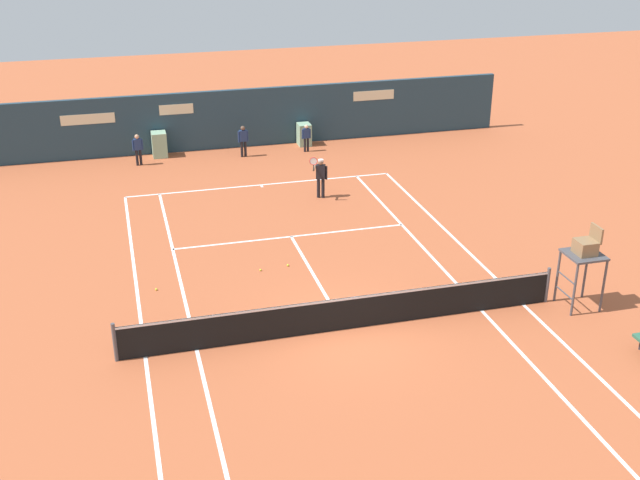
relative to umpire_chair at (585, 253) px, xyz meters
name	(u,v)px	position (x,y,z in m)	size (l,w,h in m)	color
ground_plane	(339,319)	(-6.74, 1.04, -1.64)	(80.00, 80.00, 0.01)	#B25633
tennis_net	(346,312)	(-6.74, 0.46, -1.13)	(12.10, 0.10, 1.07)	#4C4C51
sponsor_back_wall	(237,119)	(-6.78, 17.43, -0.37)	(25.00, 1.02, 2.64)	#233D4C
umpire_chair	(585,253)	(0.00, 0.00, 0.00)	(1.00, 1.00, 2.44)	#47474C
player_on_baseline	(320,175)	(-4.82, 10.17, -0.71)	(0.77, 0.63, 1.78)	black
ball_kid_centre_post	(306,136)	(-3.92, 15.93, -0.93)	(0.41, 0.17, 1.24)	black
ball_kid_right_post	(138,148)	(-11.28, 15.93, -0.86)	(0.45, 0.20, 1.35)	black
ball_kid_left_post	(243,139)	(-6.77, 15.93, -0.84)	(0.46, 0.19, 1.39)	black
tennis_ball_near_service_line	(261,270)	(-8.26, 4.54, -1.61)	(0.07, 0.07, 0.07)	#CCE033
tennis_ball_by_sideline	(156,289)	(-11.49, 4.06, -1.61)	(0.07, 0.07, 0.07)	#CCE033
tennis_ball_mid_court	(288,265)	(-7.37, 4.64, -1.61)	(0.07, 0.07, 0.07)	#CCE033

